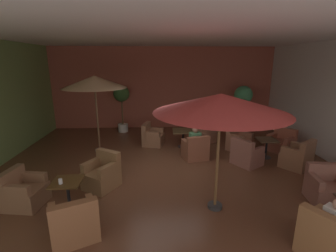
# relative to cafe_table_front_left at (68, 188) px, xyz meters

# --- Properties ---
(ground_plane) EXTENTS (10.52, 10.18, 0.02)m
(ground_plane) POSITION_rel_cafe_table_front_left_xyz_m (2.29, 1.62, -0.48)
(ground_plane) COLOR brown
(wall_back_brick) EXTENTS (10.52, 0.08, 3.79)m
(wall_back_brick) POSITION_rel_cafe_table_front_left_xyz_m (2.29, 6.67, 1.42)
(wall_back_brick) COLOR #9A4B3A
(wall_back_brick) RESTS_ON ground_plane
(ceiling_slab) EXTENTS (10.52, 10.18, 0.06)m
(ceiling_slab) POSITION_rel_cafe_table_front_left_xyz_m (2.29, 1.62, 3.35)
(ceiling_slab) COLOR white
(ceiling_slab) RESTS_ON wall_back_brick
(cafe_table_front_left) EXTENTS (0.63, 0.63, 0.65)m
(cafe_table_front_left) POSITION_rel_cafe_table_front_left_xyz_m (0.00, 0.00, 0.00)
(cafe_table_front_left) COLOR black
(cafe_table_front_left) RESTS_ON ground_plane
(armchair_front_left_north) EXTENTS (0.85, 0.84, 0.84)m
(armchair_front_left_north) POSITION_rel_cafe_table_front_left_xyz_m (-1.03, 0.15, -0.16)
(armchair_front_left_north) COLOR brown
(armchair_front_left_north) RESTS_ON ground_plane
(armchair_front_left_east) EXTENTS (1.04, 1.03, 0.85)m
(armchair_front_left_east) POSITION_rel_cafe_table_front_left_xyz_m (0.43, -0.95, -0.16)
(armchair_front_left_east) COLOR brown
(armchair_front_left_east) RESTS_ON ground_plane
(armchair_front_left_south) EXTENTS (1.00, 1.01, 0.91)m
(armchair_front_left_south) POSITION_rel_cafe_table_front_left_xyz_m (0.55, 0.89, -0.13)
(armchair_front_left_south) COLOR brown
(armchair_front_left_south) RESTS_ON ground_plane
(cafe_table_front_right) EXTENTS (0.79, 0.79, 0.65)m
(cafe_table_front_right) POSITION_rel_cafe_table_front_left_xyz_m (2.93, 3.77, 0.04)
(cafe_table_front_right) COLOR black
(cafe_table_front_right) RESTS_ON ground_plane
(armchair_front_right_north) EXTENTS (0.89, 0.86, 0.83)m
(armchair_front_right_north) POSITION_rel_cafe_table_front_left_xyz_m (3.21, 2.62, -0.16)
(armchair_front_right_north) COLOR brown
(armchair_front_right_north) RESTS_ON ground_plane
(armchair_front_right_east) EXTENTS (1.05, 1.07, 0.83)m
(armchair_front_right_east) POSITION_rel_cafe_table_front_left_xyz_m (3.93, 4.41, -0.16)
(armchair_front_right_east) COLOR #8D5A42
(armchair_front_right_east) RESTS_ON ground_plane
(armchair_front_right_south) EXTENTS (0.88, 0.91, 0.85)m
(armchair_front_right_south) POSITION_rel_cafe_table_front_left_xyz_m (1.78, 4.06, -0.16)
(armchair_front_right_south) COLOR brown
(armchair_front_right_south) RESTS_ON ground_plane
(cafe_table_mid_center) EXTENTS (0.63, 0.63, 0.65)m
(cafe_table_mid_center) POSITION_rel_cafe_table_front_left_xyz_m (5.59, 2.58, 0.00)
(cafe_table_mid_center) COLOR black
(cafe_table_mid_center) RESTS_ON ground_plane
(armchair_mid_center_north) EXTENTS (1.05, 1.05, 0.80)m
(armchair_mid_center_north) POSITION_rel_cafe_table_front_left_xyz_m (4.93, 3.34, -0.16)
(armchair_mid_center_north) COLOR #905B41
(armchair_mid_center_north) RESTS_ON ground_plane
(armchair_mid_center_east) EXTENTS (1.01, 1.03, 0.86)m
(armchair_mid_center_east) POSITION_rel_cafe_table_front_left_xyz_m (4.72, 2.05, -0.16)
(armchair_mid_center_east) COLOR brown
(armchair_mid_center_east) RESTS_ON ground_plane
(armchair_mid_center_south) EXTENTS (1.07, 1.06, 0.90)m
(armchair_mid_center_south) POSITION_rel_cafe_table_front_left_xyz_m (6.19, 1.77, -0.14)
(armchair_mid_center_south) COLOR brown
(armchair_mid_center_south) RESTS_ON ground_plane
(armchair_mid_center_west) EXTENTS (1.06, 1.07, 0.81)m
(armchair_mid_center_west) POSITION_rel_cafe_table_front_left_xyz_m (6.41, 3.17, -0.17)
(armchair_mid_center_west) COLOR brown
(armchair_mid_center_west) RESTS_ON ground_plane
(armchair_rear_right_north) EXTENTS (0.84, 0.80, 0.84)m
(armchair_rear_right_north) POSITION_rel_cafe_table_front_left_xyz_m (5.82, -0.03, -0.16)
(armchair_rear_right_north) COLOR #885647
(armchair_rear_right_north) RESTS_ON ground_plane
(armchair_rear_right_east) EXTENTS (1.07, 1.08, 0.89)m
(armchair_rear_right_east) POSITION_rel_cafe_table_front_left_xyz_m (4.73, -1.65, -0.14)
(armchair_rear_right_east) COLOR #8E5F39
(armchair_rear_right_east) RESTS_ON ground_plane
(patio_umbrella_tall_red) EXTENTS (2.69, 2.69, 2.53)m
(patio_umbrella_tall_red) POSITION_rel_cafe_table_front_left_xyz_m (3.21, -0.17, 1.86)
(patio_umbrella_tall_red) COLOR #2D2D2D
(patio_umbrella_tall_red) RESTS_ON ground_plane
(patio_umbrella_center_beige) EXTENTS (2.16, 2.16, 2.67)m
(patio_umbrella_center_beige) POSITION_rel_cafe_table_front_left_xyz_m (-0.11, 3.47, 1.98)
(patio_umbrella_center_beige) COLOR #2D2D2D
(patio_umbrella_center_beige) RESTS_ON ground_plane
(potted_tree_left_corner) EXTENTS (0.71, 0.71, 2.10)m
(potted_tree_left_corner) POSITION_rel_cafe_table_front_left_xyz_m (0.41, 5.95, 1.01)
(potted_tree_left_corner) COLOR silver
(potted_tree_left_corner) RESTS_ON ground_plane
(potted_tree_mid_left) EXTENTS (0.77, 0.77, 2.13)m
(potted_tree_mid_left) POSITION_rel_cafe_table_front_left_xyz_m (5.64, 5.22, 1.11)
(potted_tree_mid_left) COLOR #3C3536
(potted_tree_mid_left) RESTS_ON ground_plane
(patron_blue_shirt) EXTENTS (0.40, 0.29, 0.66)m
(patron_blue_shirt) POSITION_rel_cafe_table_front_left_xyz_m (3.20, 2.66, 0.23)
(patron_blue_shirt) COLOR #477F53
(patron_blue_shirt) RESTS_ON ground_plane
(patron_by_window) EXTENTS (0.35, 0.40, 0.62)m
(patron_by_window) POSITION_rel_cafe_table_front_left_xyz_m (4.77, -1.62, 0.25)
(patron_by_window) COLOR silver
(patron_by_window) RESTS_ON ground_plane
(iced_drink_cup) EXTENTS (0.08, 0.08, 0.11)m
(iced_drink_cup) POSITION_rel_cafe_table_front_left_xyz_m (-0.08, -0.12, 0.23)
(iced_drink_cup) COLOR white
(iced_drink_cup) RESTS_ON cafe_table_front_left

